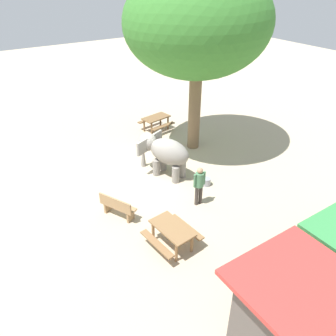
{
  "coord_description": "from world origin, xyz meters",
  "views": [
    {
      "loc": [
        5.83,
        11.05,
        7.84
      ],
      "look_at": [
        -0.42,
        1.45,
        0.8
      ],
      "focal_mm": 35.08,
      "sensor_mm": 36.0,
      "label": 1
    }
  ],
  "objects_px": {
    "elephant": "(164,152)",
    "picnic_table_far": "(156,120)",
    "picnic_table_near": "(172,232)",
    "market_stall_red": "(291,326)",
    "shade_tree_main": "(198,23)",
    "person_handler": "(199,183)",
    "feed_bucket": "(206,182)",
    "wooden_bench": "(117,206)"
  },
  "relations": [
    {
      "from": "elephant",
      "to": "picnic_table_near",
      "type": "bearing_deg",
      "value": 128.56
    },
    {
      "from": "person_handler",
      "to": "picnic_table_far",
      "type": "xyz_separation_m",
      "value": [
        -2.14,
        -6.65,
        -0.36
      ]
    },
    {
      "from": "wooden_bench",
      "to": "market_stall_red",
      "type": "height_order",
      "value": "market_stall_red"
    },
    {
      "from": "person_handler",
      "to": "shade_tree_main",
      "type": "relative_size",
      "value": 0.2
    },
    {
      "from": "shade_tree_main",
      "to": "picnic_table_near",
      "type": "height_order",
      "value": "shade_tree_main"
    },
    {
      "from": "picnic_table_far",
      "to": "elephant",
      "type": "bearing_deg",
      "value": -126.19
    },
    {
      "from": "wooden_bench",
      "to": "picnic_table_near",
      "type": "xyz_separation_m",
      "value": [
        -0.85,
        2.29,
        0.12
      ]
    },
    {
      "from": "person_handler",
      "to": "wooden_bench",
      "type": "distance_m",
      "value": 3.13
    },
    {
      "from": "picnic_table_far",
      "to": "feed_bucket",
      "type": "height_order",
      "value": "picnic_table_far"
    },
    {
      "from": "person_handler",
      "to": "feed_bucket",
      "type": "relative_size",
      "value": 4.5
    },
    {
      "from": "picnic_table_near",
      "to": "market_stall_red",
      "type": "xyz_separation_m",
      "value": [
        -0.19,
        4.42,
        0.55
      ]
    },
    {
      "from": "shade_tree_main",
      "to": "elephant",
      "type": "bearing_deg",
      "value": 27.89
    },
    {
      "from": "shade_tree_main",
      "to": "picnic_table_far",
      "type": "xyz_separation_m",
      "value": [
        0.54,
        -2.72,
        -5.23
      ]
    },
    {
      "from": "shade_tree_main",
      "to": "picnic_table_far",
      "type": "height_order",
      "value": "shade_tree_main"
    },
    {
      "from": "shade_tree_main",
      "to": "picnic_table_near",
      "type": "distance_m",
      "value": 8.79
    },
    {
      "from": "shade_tree_main",
      "to": "market_stall_red",
      "type": "height_order",
      "value": "shade_tree_main"
    },
    {
      "from": "picnic_table_far",
      "to": "shade_tree_main",
      "type": "bearing_deg",
      "value": -88.26
    },
    {
      "from": "shade_tree_main",
      "to": "picnic_table_far",
      "type": "bearing_deg",
      "value": -78.88
    },
    {
      "from": "wooden_bench",
      "to": "picnic_table_near",
      "type": "height_order",
      "value": "wooden_bench"
    },
    {
      "from": "person_handler",
      "to": "feed_bucket",
      "type": "xyz_separation_m",
      "value": [
        -1.07,
        -0.83,
        -0.79
      ]
    },
    {
      "from": "wooden_bench",
      "to": "person_handler",
      "type": "bearing_deg",
      "value": 45.73
    },
    {
      "from": "wooden_bench",
      "to": "market_stall_red",
      "type": "distance_m",
      "value": 6.83
    },
    {
      "from": "elephant",
      "to": "shade_tree_main",
      "type": "distance_m",
      "value": 5.56
    },
    {
      "from": "person_handler",
      "to": "shade_tree_main",
      "type": "bearing_deg",
      "value": -30.22
    },
    {
      "from": "elephant",
      "to": "wooden_bench",
      "type": "bearing_deg",
      "value": 95.13
    },
    {
      "from": "person_handler",
      "to": "picnic_table_far",
      "type": "distance_m",
      "value": 6.99
    },
    {
      "from": "shade_tree_main",
      "to": "market_stall_red",
      "type": "bearing_deg",
      "value": 64.63
    },
    {
      "from": "picnic_table_far",
      "to": "person_handler",
      "type": "bearing_deg",
      "value": -117.23
    },
    {
      "from": "picnic_table_far",
      "to": "feed_bucket",
      "type": "distance_m",
      "value": 5.93
    },
    {
      "from": "elephant",
      "to": "feed_bucket",
      "type": "bearing_deg",
      "value": -171.8
    },
    {
      "from": "picnic_table_far",
      "to": "market_stall_red",
      "type": "distance_m",
      "value": 13.03
    },
    {
      "from": "elephant",
      "to": "person_handler",
      "type": "relative_size",
      "value": 1.54
    },
    {
      "from": "feed_bucket",
      "to": "elephant",
      "type": "bearing_deg",
      "value": -59.59
    },
    {
      "from": "wooden_bench",
      "to": "picnic_table_near",
      "type": "bearing_deg",
      "value": -5.31
    },
    {
      "from": "elephant",
      "to": "picnic_table_far",
      "type": "bearing_deg",
      "value": -49.01
    },
    {
      "from": "wooden_bench",
      "to": "picnic_table_far",
      "type": "relative_size",
      "value": 0.83
    },
    {
      "from": "elephant",
      "to": "picnic_table_far",
      "type": "distance_m",
      "value": 4.63
    },
    {
      "from": "person_handler",
      "to": "feed_bucket",
      "type": "height_order",
      "value": "person_handler"
    },
    {
      "from": "person_handler",
      "to": "market_stall_red",
      "type": "height_order",
      "value": "market_stall_red"
    },
    {
      "from": "picnic_table_near",
      "to": "picnic_table_far",
      "type": "distance_m",
      "value": 9.0
    },
    {
      "from": "person_handler",
      "to": "picnic_table_far",
      "type": "bearing_deg",
      "value": -13.77
    },
    {
      "from": "elephant",
      "to": "shade_tree_main",
      "type": "bearing_deg",
      "value": -84.31
    }
  ]
}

